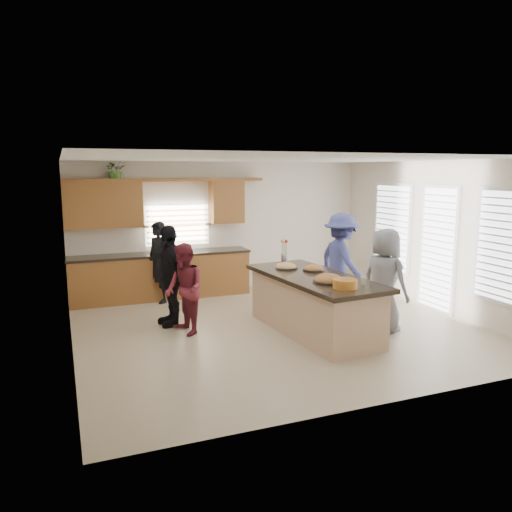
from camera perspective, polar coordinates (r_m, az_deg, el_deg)
name	(u,v)px	position (r m, az deg, el deg)	size (l,w,h in m)	color
floor	(277,328)	(8.52, 2.44, -8.17)	(6.50, 6.50, 0.00)	tan
room_shell	(278,215)	(8.13, 2.54, 4.67)	(6.52, 6.02, 2.81)	silver
back_cabinetry	(158,255)	(10.44, -11.10, 0.16)	(4.08, 0.66, 2.46)	brown
right_wall_glazing	(439,240)	(9.85, 20.23, 1.70)	(0.06, 4.00, 2.25)	white
island	(314,305)	(8.20, 6.62, -5.63)	(1.38, 2.79, 0.95)	tan
platter_front	(329,280)	(7.64, 8.29, -2.77)	(0.49, 0.49, 0.20)	black
platter_mid	(314,269)	(8.46, 6.61, -1.50)	(0.36, 0.36, 0.15)	black
platter_back	(286,267)	(8.59, 3.49, -1.28)	(0.39, 0.39, 0.16)	black
salad_bowl	(345,283)	(7.28, 10.15, -3.08)	(0.35, 0.35, 0.13)	orange
clear_cup	(363,281)	(7.55, 12.16, -2.82)	(0.07, 0.07, 0.11)	white
plate_stack	(283,266)	(8.73, 3.10, -1.10)	(0.21, 0.21, 0.06)	#A585C2
flower_vase	(284,251)	(9.16, 3.28, 0.63)	(0.14, 0.14, 0.42)	silver
potted_plant	(116,169)	(10.27, -15.76, 9.50)	(0.43, 0.37, 0.47)	#457830
woman_left_back	(158,262)	(10.11, -11.11, -0.72)	(0.59, 0.39, 1.62)	black
woman_left_mid	(184,289)	(8.09, -8.19, -3.78)	(0.72, 0.56, 1.48)	maroon
woman_left_front	(170,275)	(8.58, -9.83, -2.21)	(1.01, 0.42, 1.72)	black
woman_right_back	(341,261)	(9.59, 9.72, -0.60)	(1.19, 0.68, 1.84)	navy
woman_right_front	(384,280)	(8.42, 14.47, -2.68)	(0.83, 0.54, 1.70)	slate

